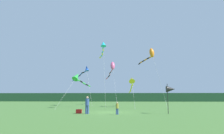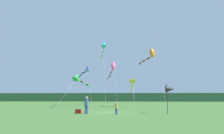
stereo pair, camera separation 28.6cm
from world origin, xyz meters
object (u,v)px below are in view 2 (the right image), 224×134
person_child (116,107)px  cooler_box (78,111)px  kite_cyan (104,46)px  kite_blue (84,71)px  kite_yellow (132,81)px  kite_orange (151,54)px  kite_green (78,77)px  banner_flag_pole (170,89)px  kite_rainbow (113,67)px  person_adult (86,104)px

person_child → cooler_box: size_ratio=2.04×
kite_cyan → kite_blue: bearing=154.3°
kite_yellow → kite_orange: size_ratio=1.16×
kite_cyan → kite_yellow: bearing=-18.1°
kite_orange → kite_green: bearing=-175.8°
banner_flag_pole → kite_orange: (-0.37, 10.37, 6.04)m
person_child → kite_cyan: bearing=101.1°
banner_flag_pole → kite_yellow: bearing=105.8°
kite_blue → kite_cyan: 6.06m
kite_yellow → kite_rainbow: size_ratio=1.00×
kite_yellow → cooler_box: bearing=-117.5°
cooler_box → kite_green: 10.65m
banner_flag_pole → person_child: bearing=-171.6°
cooler_box → banner_flag_pole: banner_flag_pole is taller
person_child → kite_green: 12.85m
person_adult → kite_blue: 17.15m
kite_blue → kite_yellow: (8.77, -3.45, -2.26)m
banner_flag_pole → kite_green: kite_green is taller
person_adult → person_child: person_adult is taller
kite_cyan → banner_flag_pole: bearing=-58.5°
kite_blue → kite_cyan: kite_cyan is taller
banner_flag_pole → kite_yellow: size_ratio=0.28×
kite_cyan → kite_rainbow: size_ratio=1.06×
person_child → kite_blue: kite_blue is taller
kite_rainbow → banner_flag_pole: bearing=-70.4°
kite_yellow → kite_rainbow: 9.38m
cooler_box → kite_cyan: (1.21, 13.55, 10.66)m
person_child → cooler_box: person_child is taller
kite_blue → kite_rainbow: bearing=40.9°
kite_rainbow → kite_cyan: bearing=-102.0°
person_adult → kite_green: size_ratio=0.23×
banner_flag_pole → cooler_box: bearing=179.0°
person_adult → kite_blue: (-3.53, 15.85, 5.50)m
person_child → kite_green: bearing=122.0°
kite_yellow → kite_cyan: bearing=161.9°
kite_green → kite_rainbow: size_ratio=0.70×
banner_flag_pole → kite_orange: 12.01m
kite_yellow → person_child: bearing=-99.4°
kite_green → kite_orange: 12.28m
person_child → kite_rainbow: kite_rainbow is taller
kite_blue → kite_yellow: kite_blue is taller
cooler_box → banner_flag_pole: 9.89m
banner_flag_pole → kite_green: 15.49m
kite_yellow → person_adult: bearing=-112.9°
cooler_box → kite_blue: (-2.57, 15.37, 6.28)m
cooler_box → kite_orange: size_ratio=0.06×
cooler_box → kite_rainbow: kite_rainbow is taller
banner_flag_pole → kite_orange: kite_orange is taller
cooler_box → kite_blue: kite_blue is taller
person_child → kite_orange: (5.18, 11.19, 7.85)m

